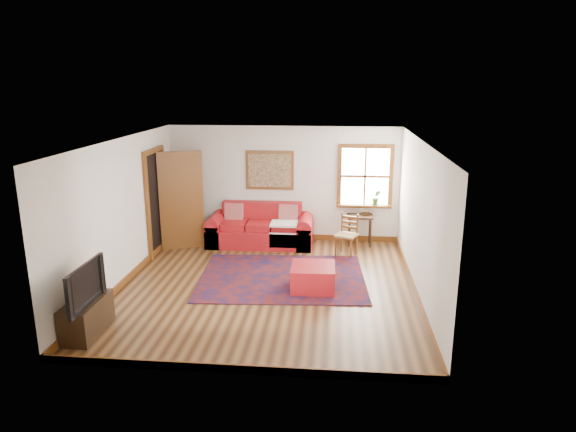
# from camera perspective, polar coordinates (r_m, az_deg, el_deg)

# --- Properties ---
(ground) EXTENTS (5.50, 5.50, 0.00)m
(ground) POSITION_cam_1_polar(r_m,az_deg,el_deg) (8.93, -2.29, -7.78)
(ground) COLOR #3C2110
(ground) RESTS_ON ground
(room_envelope) EXTENTS (5.04, 5.54, 2.52)m
(room_envelope) POSITION_cam_1_polar(r_m,az_deg,el_deg) (8.45, -2.39, 2.64)
(room_envelope) COLOR silver
(room_envelope) RESTS_ON ground
(window) EXTENTS (1.18, 0.20, 1.38)m
(window) POSITION_cam_1_polar(r_m,az_deg,el_deg) (11.10, 8.69, 3.66)
(window) COLOR white
(window) RESTS_ON ground
(doorway) EXTENTS (0.89, 1.08, 2.14)m
(doorway) POSITION_cam_1_polar(r_m,az_deg,el_deg) (10.76, -12.80, 1.78)
(doorway) COLOR black
(doorway) RESTS_ON ground
(framed_artwork) EXTENTS (1.05, 0.07, 0.85)m
(framed_artwork) POSITION_cam_1_polar(r_m,az_deg,el_deg) (11.14, -2.05, 5.10)
(framed_artwork) COLOR brown
(framed_artwork) RESTS_ON ground
(persian_rug) EXTENTS (3.07, 2.52, 0.02)m
(persian_rug) POSITION_cam_1_polar(r_m,az_deg,el_deg) (9.28, -0.64, -6.82)
(persian_rug) COLOR #58130C
(persian_rug) RESTS_ON ground
(red_leather_sofa) EXTENTS (2.23, 0.92, 0.87)m
(red_leather_sofa) POSITION_cam_1_polar(r_m,az_deg,el_deg) (11.06, -3.04, -1.69)
(red_leather_sofa) COLOR #A7151B
(red_leather_sofa) RESTS_ON ground
(red_ottoman) EXTENTS (0.75, 0.75, 0.42)m
(red_ottoman) POSITION_cam_1_polar(r_m,az_deg,el_deg) (8.74, 2.78, -6.83)
(red_ottoman) COLOR #A7151B
(red_ottoman) RESTS_ON ground
(side_table) EXTENTS (0.54, 0.41, 0.65)m
(side_table) POSITION_cam_1_polar(r_m,az_deg,el_deg) (11.05, 8.00, -0.53)
(side_table) COLOR black
(side_table) RESTS_ON ground
(ladder_back_chair) EXTENTS (0.50, 0.49, 0.84)m
(ladder_back_chair) POSITION_cam_1_polar(r_m,az_deg,el_deg) (10.42, 6.62, -1.90)
(ladder_back_chair) COLOR tan
(ladder_back_chair) RESTS_ON ground
(media_cabinet) EXTENTS (0.41, 0.90, 0.50)m
(media_cabinet) POSITION_cam_1_polar(r_m,az_deg,el_deg) (7.80, -21.47, -10.40)
(media_cabinet) COLOR black
(media_cabinet) RESTS_ON ground
(television) EXTENTS (0.13, 1.01, 0.58)m
(television) POSITION_cam_1_polar(r_m,az_deg,el_deg) (7.46, -22.22, -7.10)
(television) COLOR black
(television) RESTS_ON media_cabinet
(candle_hurricane) EXTENTS (0.12, 0.12, 0.18)m
(candle_hurricane) POSITION_cam_1_polar(r_m,az_deg,el_deg) (7.98, -20.08, -7.08)
(candle_hurricane) COLOR silver
(candle_hurricane) RESTS_ON media_cabinet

